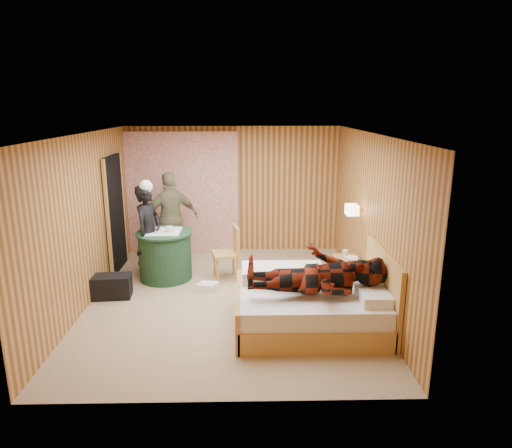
{
  "coord_description": "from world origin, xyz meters",
  "views": [
    {
      "loc": [
        0.26,
        -6.49,
        2.89
      ],
      "look_at": [
        0.41,
        0.55,
        1.05
      ],
      "focal_mm": 32.0,
      "sensor_mm": 36.0,
      "label": 1
    }
  ],
  "objects_px": {
    "wall_lamp": "(352,210)",
    "chair_near": "(230,249)",
    "man_on_bed": "(317,264)",
    "round_table": "(165,255)",
    "chair_far": "(170,236)",
    "bed": "(311,304)",
    "duffel_bag": "(110,286)",
    "nightstand": "(346,272)",
    "woman_standing": "(149,233)",
    "man_at_table": "(171,218)"
  },
  "relations": [
    {
      "from": "round_table",
      "to": "man_at_table",
      "type": "height_order",
      "value": "man_at_table"
    },
    {
      "from": "chair_near",
      "to": "man_on_bed",
      "type": "xyz_separation_m",
      "value": [
        1.17,
        -1.98,
        0.42
      ]
    },
    {
      "from": "round_table",
      "to": "duffel_bag",
      "type": "height_order",
      "value": "round_table"
    },
    {
      "from": "bed",
      "to": "woman_standing",
      "type": "bearing_deg",
      "value": 144.82
    },
    {
      "from": "chair_near",
      "to": "woman_standing",
      "type": "height_order",
      "value": "woman_standing"
    },
    {
      "from": "nightstand",
      "to": "duffel_bag",
      "type": "height_order",
      "value": "nightstand"
    },
    {
      "from": "chair_far",
      "to": "nightstand",
      "type": "bearing_deg",
      "value": -41.14
    },
    {
      "from": "nightstand",
      "to": "man_at_table",
      "type": "distance_m",
      "value": 3.31
    },
    {
      "from": "chair_far",
      "to": "man_on_bed",
      "type": "bearing_deg",
      "value": -69.73
    },
    {
      "from": "nightstand",
      "to": "round_table",
      "type": "bearing_deg",
      "value": 171.41
    },
    {
      "from": "round_table",
      "to": "man_at_table",
      "type": "distance_m",
      "value": 0.91
    },
    {
      "from": "duffel_bag",
      "to": "woman_standing",
      "type": "relative_size",
      "value": 0.39
    },
    {
      "from": "duffel_bag",
      "to": "man_on_bed",
      "type": "relative_size",
      "value": 0.35
    },
    {
      "from": "wall_lamp",
      "to": "man_on_bed",
      "type": "height_order",
      "value": "man_on_bed"
    },
    {
      "from": "nightstand",
      "to": "chair_near",
      "type": "height_order",
      "value": "chair_near"
    },
    {
      "from": "nightstand",
      "to": "duffel_bag",
      "type": "xyz_separation_m",
      "value": [
        -3.73,
        -0.34,
        -0.08
      ]
    },
    {
      "from": "bed",
      "to": "wall_lamp",
      "type": "bearing_deg",
      "value": 58.98
    },
    {
      "from": "wall_lamp",
      "to": "round_table",
      "type": "bearing_deg",
      "value": 171.41
    },
    {
      "from": "nightstand",
      "to": "chair_near",
      "type": "relative_size",
      "value": 0.56
    },
    {
      "from": "duffel_bag",
      "to": "nightstand",
      "type": "bearing_deg",
      "value": 0.04
    },
    {
      "from": "chair_far",
      "to": "duffel_bag",
      "type": "distance_m",
      "value": 1.72
    },
    {
      "from": "chair_near",
      "to": "man_on_bed",
      "type": "relative_size",
      "value": 0.52
    },
    {
      "from": "round_table",
      "to": "duffel_bag",
      "type": "xyz_separation_m",
      "value": [
        -0.73,
        -0.79,
        -0.25
      ]
    },
    {
      "from": "round_table",
      "to": "chair_near",
      "type": "relative_size",
      "value": 1.03
    },
    {
      "from": "bed",
      "to": "chair_near",
      "type": "height_order",
      "value": "bed"
    },
    {
      "from": "round_table",
      "to": "chair_near",
      "type": "height_order",
      "value": "chair_near"
    },
    {
      "from": "round_table",
      "to": "chair_far",
      "type": "bearing_deg",
      "value": 92.14
    },
    {
      "from": "nightstand",
      "to": "bed",
      "type": "bearing_deg",
      "value": -119.51
    },
    {
      "from": "bed",
      "to": "nightstand",
      "type": "bearing_deg",
      "value": 60.49
    },
    {
      "from": "round_table",
      "to": "man_on_bed",
      "type": "bearing_deg",
      "value": -41.48
    },
    {
      "from": "woman_standing",
      "to": "chair_far",
      "type": "bearing_deg",
      "value": 2.52
    },
    {
      "from": "wall_lamp",
      "to": "bed",
      "type": "bearing_deg",
      "value": -121.02
    },
    {
      "from": "woman_standing",
      "to": "wall_lamp",
      "type": "bearing_deg",
      "value": -78.33
    },
    {
      "from": "round_table",
      "to": "bed",
      "type": "bearing_deg",
      "value": -38.39
    },
    {
      "from": "nightstand",
      "to": "woman_standing",
      "type": "relative_size",
      "value": 0.32
    },
    {
      "from": "nightstand",
      "to": "chair_far",
      "type": "relative_size",
      "value": 0.55
    },
    {
      "from": "chair_near",
      "to": "man_on_bed",
      "type": "height_order",
      "value": "man_on_bed"
    },
    {
      "from": "bed",
      "to": "duffel_bag",
      "type": "xyz_separation_m",
      "value": [
        -2.98,
        0.99,
        -0.12
      ]
    },
    {
      "from": "man_at_table",
      "to": "nightstand",
      "type": "bearing_deg",
      "value": 134.42
    },
    {
      "from": "nightstand",
      "to": "chair_far",
      "type": "xyz_separation_m",
      "value": [
        -3.03,
        1.19,
        0.28
      ]
    },
    {
      "from": "chair_near",
      "to": "duffel_bag",
      "type": "bearing_deg",
      "value": -79.72
    },
    {
      "from": "round_table",
      "to": "wall_lamp",
      "type": "bearing_deg",
      "value": -8.59
    },
    {
      "from": "wall_lamp",
      "to": "chair_near",
      "type": "height_order",
      "value": "wall_lamp"
    },
    {
      "from": "chair_far",
      "to": "man_at_table",
      "type": "height_order",
      "value": "man_at_table"
    },
    {
      "from": "bed",
      "to": "nightstand",
      "type": "relative_size",
      "value": 3.83
    },
    {
      "from": "wall_lamp",
      "to": "nightstand",
      "type": "xyz_separation_m",
      "value": [
        -0.04,
        0.01,
        -1.04
      ]
    },
    {
      "from": "chair_far",
      "to": "round_table",
      "type": "bearing_deg",
      "value": -107.53
    },
    {
      "from": "nightstand",
      "to": "woman_standing",
      "type": "distance_m",
      "value": 3.34
    },
    {
      "from": "woman_standing",
      "to": "duffel_bag",
      "type": "bearing_deg",
      "value": 168.1
    },
    {
      "from": "chair_far",
      "to": "chair_near",
      "type": "relative_size",
      "value": 1.01
    }
  ]
}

